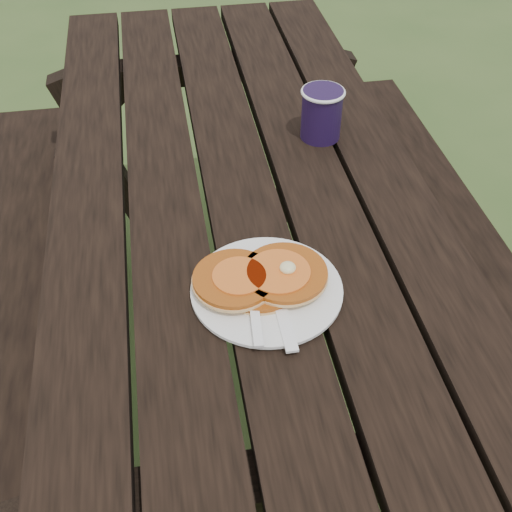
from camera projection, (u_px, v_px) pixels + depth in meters
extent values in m
plane|color=#354D21|center=(243.00, 393.00, 1.82)|extent=(60.00, 60.00, 0.00)
cube|color=black|center=(238.00, 186.00, 1.33)|extent=(0.75, 1.80, 0.04)
cube|color=black|center=(0.00, 317.00, 1.46)|extent=(0.25, 1.80, 0.04)
cube|color=black|center=(460.00, 260.00, 1.60)|extent=(0.25, 1.80, 0.04)
cylinder|color=white|center=(267.00, 290.00, 1.07)|extent=(0.31, 0.31, 0.01)
cylinder|color=#AF5213|center=(259.00, 282.00, 1.07)|extent=(0.14, 0.14, 0.01)
cylinder|color=#AF5213|center=(234.00, 279.00, 1.06)|extent=(0.14, 0.14, 0.01)
cylinder|color=#AF5213|center=(285.00, 273.00, 1.07)|extent=(0.14, 0.14, 0.01)
cylinder|color=#C65A1C|center=(279.00, 271.00, 1.06)|extent=(0.11, 0.11, 0.00)
ellipsoid|color=#F4E59E|center=(288.00, 268.00, 1.06)|extent=(0.03, 0.03, 0.02)
cube|color=white|center=(281.00, 308.00, 1.03)|extent=(0.02, 0.18, 0.00)
cylinder|color=#1C0E31|center=(322.00, 114.00, 1.39)|extent=(0.09, 0.09, 0.11)
torus|color=white|center=(323.00, 92.00, 1.35)|extent=(0.10, 0.10, 0.01)
cylinder|color=black|center=(323.00, 93.00, 1.35)|extent=(0.08, 0.08, 0.01)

